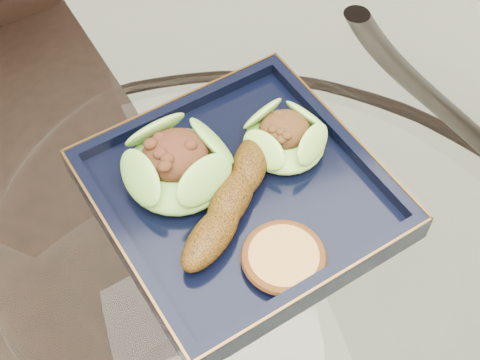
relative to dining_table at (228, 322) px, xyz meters
name	(u,v)px	position (x,y,z in m)	size (l,w,h in m)	color
dining_table	(228,322)	(0.00, 0.00, 0.00)	(1.13, 1.13, 0.77)	white
dining_chair	(0,177)	(-0.23, 0.34, -0.04)	(0.51, 0.51, 1.00)	black
navy_plate	(240,197)	(0.03, 0.05, 0.17)	(0.27, 0.27, 0.02)	black
lettuce_wrap_left	(178,167)	(-0.02, 0.09, 0.20)	(0.11, 0.11, 0.04)	#52932A
lettuce_wrap_right	(285,139)	(0.10, 0.09, 0.20)	(0.09, 0.09, 0.03)	#5CAA31
roasted_plantain	(231,199)	(0.02, 0.04, 0.20)	(0.17, 0.04, 0.03)	#5E3909
crumb_patty	(284,258)	(0.04, -0.04, 0.19)	(0.07, 0.07, 0.01)	#BF8A3F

